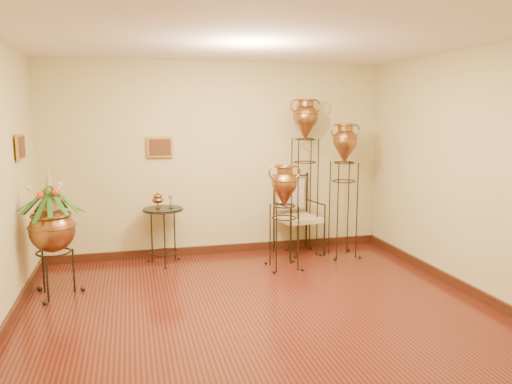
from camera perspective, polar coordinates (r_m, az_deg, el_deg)
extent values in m
plane|color=maroon|center=(5.27, 0.86, -14.25)|extent=(5.00, 5.00, 0.00)
cube|color=#3E1A0E|center=(7.54, -4.07, -6.50)|extent=(5.00, 0.04, 0.12)
cube|color=#3E1A0E|center=(6.32, 23.53, -10.40)|extent=(0.04, 5.00, 0.12)
cube|color=gold|center=(7.16, -10.92, 5.05)|extent=(0.36, 0.03, 0.29)
cube|color=gold|center=(6.25, -25.33, 4.68)|extent=(0.03, 0.36, 0.29)
cube|color=beige|center=(7.39, 4.93, -3.07)|extent=(0.65, 0.61, 0.07)
cube|color=beige|center=(7.33, 4.96, -0.55)|extent=(0.43, 0.11, 0.46)
cylinder|color=black|center=(6.96, -10.59, -1.92)|extent=(0.54, 0.54, 0.02)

